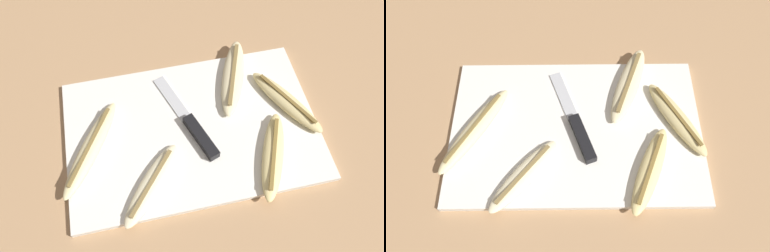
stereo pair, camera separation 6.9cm
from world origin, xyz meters
TOP-DOWN VIEW (x-y plane):
  - ground_plane at (0.00, 0.00)m, footprint 4.00×4.00m
  - cutting_board at (0.00, 0.00)m, footprint 0.47×0.30m
  - knife at (0.00, -0.01)m, footprint 0.09×0.20m
  - banana_soft_right at (-0.19, -0.01)m, footprint 0.13×0.19m
  - banana_golden_short at (0.13, -0.09)m, footprint 0.10×0.18m
  - banana_spotted_left at (0.19, 0.01)m, footprint 0.12×0.17m
  - banana_cream_curved at (0.10, 0.09)m, footprint 0.11×0.19m
  - banana_bright_far at (-0.09, -0.10)m, footprint 0.14×0.15m

SIDE VIEW (x-z plane):
  - ground_plane at x=0.00m, z-range 0.00..0.00m
  - cutting_board at x=0.00m, z-range 0.00..0.01m
  - knife at x=0.00m, z-range 0.01..0.03m
  - banana_bright_far at x=-0.09m, z-range 0.01..0.03m
  - banana_golden_short at x=0.13m, z-range 0.01..0.03m
  - banana_soft_right at x=-0.19m, z-range 0.01..0.03m
  - banana_cream_curved at x=0.10m, z-range 0.01..0.03m
  - banana_spotted_left at x=0.19m, z-range 0.01..0.03m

